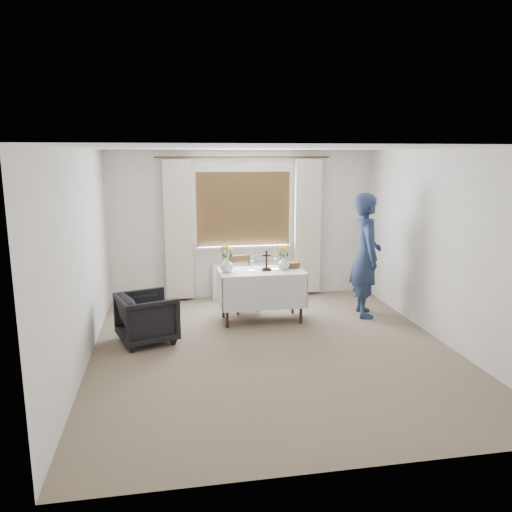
{
  "coord_description": "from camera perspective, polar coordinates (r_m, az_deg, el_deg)",
  "views": [
    {
      "loc": [
        -1.25,
        -5.82,
        2.43
      ],
      "look_at": [
        -0.06,
        0.95,
        1.02
      ],
      "focal_mm": 35.0,
      "sensor_mm": 36.0,
      "label": 1
    }
  ],
  "objects": [
    {
      "name": "ground",
      "position": [
        6.43,
        2.0,
        -10.65
      ],
      "size": [
        5.0,
        5.0,
        0.0
      ],
      "primitive_type": "plane",
      "color": "#83745A",
      "rests_on": "ground"
    },
    {
      "name": "wooden_chair",
      "position": [
        7.83,
        -1.43,
        -3.2
      ],
      "size": [
        0.49,
        0.49,
        0.87
      ],
      "primitive_type": null,
      "rotation": [
        0.0,
        0.0,
        0.25
      ],
      "color": "brown",
      "rests_on": "ground"
    },
    {
      "name": "altar_table",
      "position": [
        7.38,
        0.63,
        -4.55
      ],
      "size": [
        1.24,
        0.64,
        0.76
      ],
      "primitive_type": "cube",
      "color": "white",
      "rests_on": "ground"
    },
    {
      "name": "radiator",
      "position": [
        8.6,
        -1.35,
        -2.77
      ],
      "size": [
        1.1,
        0.1,
        0.6
      ],
      "primitive_type": "cube",
      "color": "white",
      "rests_on": "ground"
    },
    {
      "name": "armchair",
      "position": [
        6.74,
        -12.34,
        -6.91
      ],
      "size": [
        0.9,
        0.88,
        0.65
      ],
      "primitive_type": "imported",
      "rotation": [
        0.0,
        0.0,
        1.89
      ],
      "color": "black",
      "rests_on": "ground"
    },
    {
      "name": "wicker_basket",
      "position": [
        7.5,
        4.19,
        -0.97
      ],
      "size": [
        0.24,
        0.24,
        0.09
      ],
      "primitive_type": "cylinder",
      "rotation": [
        0.0,
        0.0,
        -0.06
      ],
      "color": "brown",
      "rests_on": "altar_table"
    },
    {
      "name": "candlestick_left",
      "position": [
        7.23,
        -0.5,
        -0.53
      ],
      "size": [
        0.11,
        0.11,
        0.3
      ],
      "primitive_type": null,
      "rotation": [
        0.0,
        0.0,
        -0.27
      ],
      "color": "white",
      "rests_on": "altar_table"
    },
    {
      "name": "wooden_cross",
      "position": [
        7.26,
        1.2,
        -0.5
      ],
      "size": [
        0.14,
        0.11,
        0.3
      ],
      "primitive_type": null,
      "rotation": [
        0.0,
        0.0,
        -0.06
      ],
      "color": "black",
      "rests_on": "altar_table"
    },
    {
      "name": "candlestick_right",
      "position": [
        7.31,
        2.2,
        -0.23
      ],
      "size": [
        0.11,
        0.11,
        0.35
      ],
      "primitive_type": null,
      "rotation": [
        0.0,
        0.0,
        -0.14
      ],
      "color": "white",
      "rests_on": "altar_table"
    },
    {
      "name": "flower_vase_right",
      "position": [
        7.34,
        3.17,
        -0.82
      ],
      "size": [
        0.22,
        0.22,
        0.19
      ],
      "primitive_type": "imported",
      "rotation": [
        0.0,
        0.0,
        0.22
      ],
      "color": "white",
      "rests_on": "altar_table"
    },
    {
      "name": "flower_vase_left",
      "position": [
        7.2,
        -3.36,
        -1.01
      ],
      "size": [
        0.22,
        0.22,
        0.21
      ],
      "primitive_type": "imported",
      "rotation": [
        0.0,
        0.0,
        0.14
      ],
      "color": "white",
      "rests_on": "altar_table"
    },
    {
      "name": "person",
      "position": [
        7.69,
        12.45,
        0.08
      ],
      "size": [
        0.55,
        0.74,
        1.87
      ],
      "primitive_type": "imported",
      "rotation": [
        0.0,
        0.0,
        1.42
      ],
      "color": "navy",
      "rests_on": "ground"
    }
  ]
}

